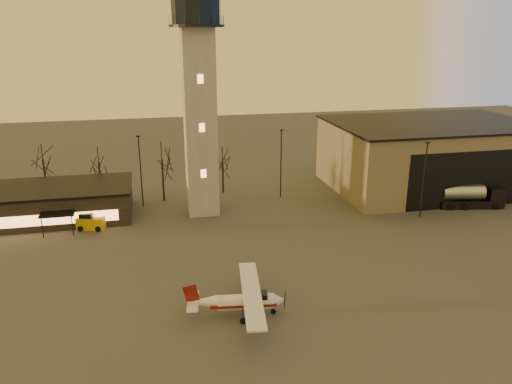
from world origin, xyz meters
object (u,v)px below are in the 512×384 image
Objects in this scene: terminal at (32,204)px; service_cart at (91,222)px; control_tower at (199,91)px; fuel_truck at (470,198)px; hangar at (430,155)px; cessna_front at (247,304)px.

service_cart is (7.63, -4.96, -1.35)m from terminal.
control_tower is at bearing -5.15° from terminal.
hangar is at bearing 104.92° from fuel_truck.
fuel_truck is at bearing -7.73° from terminal.
hangar is 1.20× the size of terminal.
service_cart is at bearing -172.13° from hangar.
fuel_truck is 2.46× the size of service_cart.
terminal is at bearing 174.85° from control_tower.
service_cart is (-51.13, 3.01, -0.48)m from fuel_truck.
terminal is 36.63m from cessna_front.
terminal is 59.31m from fuel_truck.
hangar is at bearing 23.68° from service_cart.
control_tower is 26.24m from terminal.
cessna_front is (0.71, -26.75, -15.23)m from control_tower.
control_tower is at bearing -173.69° from hangar.
service_cart is at bearing -33.02° from terminal.
control_tower is 1.07× the size of hangar.
hangar is 2.62× the size of cessna_front.
cessna_front is 3.16× the size of service_cart.
fuel_truck is at bearing 37.54° from cessna_front.
control_tower is 3.59× the size of fuel_truck.
fuel_truck is at bearing -9.25° from control_tower.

